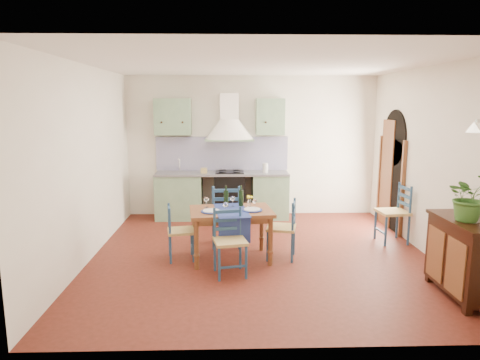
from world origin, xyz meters
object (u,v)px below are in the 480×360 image
at_px(dining_table, 231,216).
at_px(sideboard, 464,255).
at_px(chair_near, 230,241).
at_px(potted_plant, 470,197).

height_order(dining_table, sideboard, dining_table).
distance_m(dining_table, chair_near, 0.59).
xyz_separation_m(sideboard, potted_plant, (-0.03, -0.04, 0.71)).
xyz_separation_m(dining_table, chair_near, (-0.03, -0.55, -0.20)).
xyz_separation_m(dining_table, sideboard, (2.70, -1.31, -0.15)).
relative_size(chair_near, sideboard, 0.84).
relative_size(chair_near, potted_plant, 1.57).
height_order(dining_table, potted_plant, potted_plant).
bearing_deg(dining_table, chair_near, -92.96).
bearing_deg(sideboard, dining_table, 154.04).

